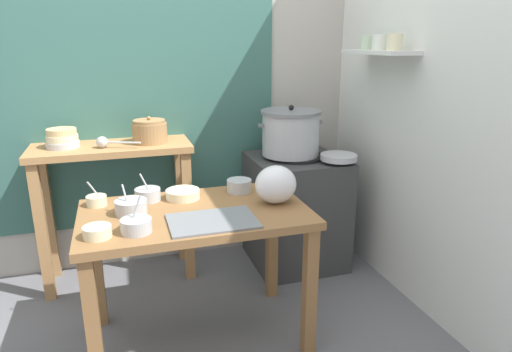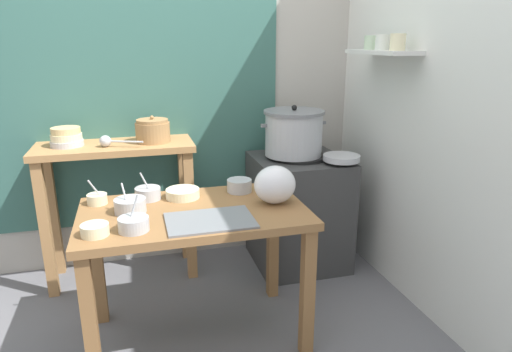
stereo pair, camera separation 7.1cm
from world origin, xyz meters
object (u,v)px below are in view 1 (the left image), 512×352
(bowl_stack_enamel, at_px, (62,139))
(prep_bowl_1, at_px, (239,185))
(back_shelf_table, at_px, (114,179))
(prep_bowl_6, at_px, (136,225))
(prep_bowl_4, at_px, (97,231))
(stove_block, at_px, (295,210))
(wide_pan, at_px, (339,157))
(prep_bowl_5, at_px, (183,194))
(steamer_pot, at_px, (291,133))
(prep_bowl_3, at_px, (148,194))
(prep_bowl_2, at_px, (96,200))
(clay_pot, at_px, (150,131))
(ladle, at_px, (104,142))
(serving_tray, at_px, (213,221))
(prep_bowl_0, at_px, (131,206))
(prep_table, at_px, (196,231))
(plastic_bag, at_px, (276,184))

(bowl_stack_enamel, height_order, prep_bowl_1, bowl_stack_enamel)
(back_shelf_table, relative_size, prep_bowl_6, 6.01)
(back_shelf_table, bearing_deg, prep_bowl_4, -94.19)
(stove_block, relative_size, wide_pan, 3.31)
(prep_bowl_5, bearing_deg, prep_bowl_1, 3.14)
(steamer_pot, xyz_separation_m, prep_bowl_3, (-0.97, -0.47, -0.18))
(steamer_pot, relative_size, prep_bowl_1, 3.33)
(prep_bowl_6, bearing_deg, prep_bowl_2, 113.56)
(clay_pot, distance_m, ladle, 0.29)
(steamer_pot, bearing_deg, serving_tray, -130.04)
(steamer_pot, bearing_deg, ladle, 177.94)
(prep_bowl_0, relative_size, prep_bowl_3, 0.99)
(stove_block, bearing_deg, clay_pot, 172.15)
(bowl_stack_enamel, bearing_deg, wide_pan, -11.87)
(prep_bowl_3, relative_size, prep_bowl_5, 0.87)
(prep_bowl_3, distance_m, prep_bowl_4, 0.47)
(prep_bowl_1, height_order, prep_bowl_2, prep_bowl_2)
(stove_block, height_order, prep_bowl_5, stove_block)
(serving_tray, relative_size, prep_bowl_0, 2.65)
(prep_bowl_1, bearing_deg, back_shelf_table, 138.42)
(back_shelf_table, xyz_separation_m, stove_block, (1.18, -0.13, -0.30))
(ladle, xyz_separation_m, prep_bowl_4, (-0.03, -0.91, -0.19))
(prep_table, height_order, clay_pot, clay_pot)
(back_shelf_table, xyz_separation_m, ladle, (-0.04, -0.07, 0.26))
(prep_table, bearing_deg, prep_bowl_3, 134.07)
(steamer_pot, relative_size, wide_pan, 1.91)
(prep_table, relative_size, bowl_stack_enamel, 5.69)
(stove_block, bearing_deg, bowl_stack_enamel, 174.14)
(bowl_stack_enamel, relative_size, prep_bowl_6, 1.21)
(back_shelf_table, bearing_deg, clay_pot, 0.00)
(back_shelf_table, distance_m, plastic_bag, 1.13)
(prep_bowl_2, xyz_separation_m, prep_bowl_3, (0.25, 0.00, 0.01))
(prep_table, distance_m, prep_bowl_0, 0.34)
(prep_bowl_1, height_order, prep_bowl_6, prep_bowl_6)
(serving_tray, bearing_deg, prep_bowl_2, 143.19)
(stove_block, xyz_separation_m, steamer_pot, (-0.04, 0.02, 0.55))
(stove_block, distance_m, prep_bowl_5, 1.03)
(plastic_bag, bearing_deg, prep_table, 178.08)
(clay_pot, relative_size, prep_bowl_4, 1.80)
(stove_block, distance_m, wide_pan, 0.50)
(stove_block, relative_size, ladle, 3.05)
(steamer_pot, height_order, prep_bowl_4, steamer_pot)
(back_shelf_table, bearing_deg, prep_bowl_2, -98.32)
(back_shelf_table, xyz_separation_m, prep_bowl_1, (0.66, -0.58, 0.08))
(wide_pan, relative_size, prep_bowl_2, 1.72)
(prep_table, height_order, prep_bowl_2, prep_bowl_2)
(ladle, height_order, serving_tray, ladle)
(serving_tray, height_order, prep_bowl_2, prep_bowl_2)
(plastic_bag, xyz_separation_m, prep_bowl_4, (-0.86, -0.18, -0.07))
(bowl_stack_enamel, bearing_deg, ladle, -20.22)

